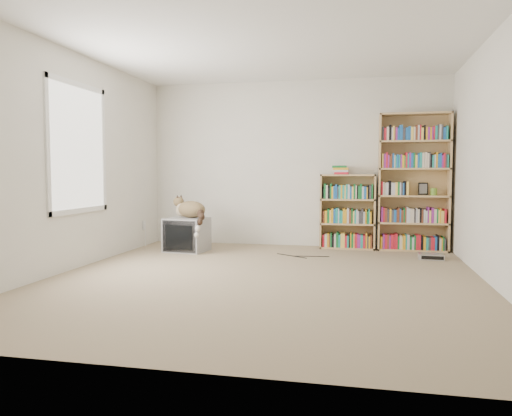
% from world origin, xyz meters
% --- Properties ---
extents(floor, '(4.50, 5.00, 0.01)m').
position_xyz_m(floor, '(0.00, 0.00, 0.00)').
color(floor, '#9B8C69').
rests_on(floor, ground).
extents(wall_back, '(4.50, 0.02, 2.50)m').
position_xyz_m(wall_back, '(0.00, 2.50, 1.25)').
color(wall_back, silver).
rests_on(wall_back, floor).
extents(wall_front, '(4.50, 0.02, 2.50)m').
position_xyz_m(wall_front, '(0.00, -2.50, 1.25)').
color(wall_front, silver).
rests_on(wall_front, floor).
extents(wall_left, '(0.02, 5.00, 2.50)m').
position_xyz_m(wall_left, '(-2.25, 0.00, 1.25)').
color(wall_left, silver).
rests_on(wall_left, floor).
extents(wall_right, '(0.02, 5.00, 2.50)m').
position_xyz_m(wall_right, '(2.25, 0.00, 1.25)').
color(wall_right, silver).
rests_on(wall_right, floor).
extents(ceiling, '(4.50, 5.00, 0.02)m').
position_xyz_m(ceiling, '(0.00, 0.00, 2.50)').
color(ceiling, white).
rests_on(ceiling, wall_back).
extents(window, '(0.02, 1.22, 1.52)m').
position_xyz_m(window, '(-2.24, 0.20, 1.40)').
color(window, white).
rests_on(window, wall_left).
extents(crt_tv, '(0.60, 0.55, 0.48)m').
position_xyz_m(crt_tv, '(-1.43, 1.61, 0.24)').
color(crt_tv, '#949496').
rests_on(crt_tv, floor).
extents(cat, '(0.62, 0.61, 0.53)m').
position_xyz_m(cat, '(-1.35, 1.60, 0.56)').
color(cat, '#3B2A18').
rests_on(cat, crt_tv).
extents(bookcase_tall, '(0.98, 0.30, 1.95)m').
position_xyz_m(bookcase_tall, '(1.71, 2.36, 0.92)').
color(bookcase_tall, tan).
rests_on(bookcase_tall, floor).
extents(bookcase_short, '(0.79, 0.30, 1.09)m').
position_xyz_m(bookcase_short, '(0.79, 2.36, 0.50)').
color(bookcase_short, tan).
rests_on(bookcase_short, floor).
extents(book_stack, '(0.22, 0.29, 0.13)m').
position_xyz_m(book_stack, '(0.68, 2.32, 1.15)').
color(book_stack, red).
rests_on(book_stack, bookcase_short).
extents(green_mug, '(0.09, 0.09, 0.10)m').
position_xyz_m(green_mug, '(1.99, 2.34, 0.85)').
color(green_mug, '#669B2C').
rests_on(green_mug, bookcase_tall).
extents(framed_print, '(0.13, 0.05, 0.18)m').
position_xyz_m(framed_print, '(1.85, 2.44, 0.88)').
color(framed_print, black).
rests_on(framed_print, bookcase_tall).
extents(dvd_player, '(0.33, 0.24, 0.07)m').
position_xyz_m(dvd_player, '(1.88, 1.63, 0.04)').
color(dvd_player, '#B5B5BA').
rests_on(dvd_player, floor).
extents(wall_outlet, '(0.01, 0.08, 0.13)m').
position_xyz_m(wall_outlet, '(-2.24, 1.95, 0.32)').
color(wall_outlet, silver).
rests_on(wall_outlet, wall_left).
extents(floor_cables, '(1.20, 0.70, 0.01)m').
position_xyz_m(floor_cables, '(-0.01, 1.51, 0.00)').
color(floor_cables, black).
rests_on(floor_cables, floor).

